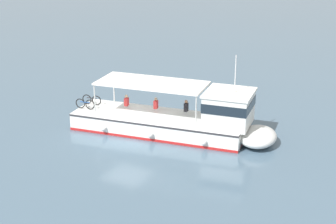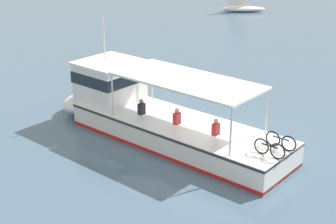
{
  "view_description": "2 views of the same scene",
  "coord_description": "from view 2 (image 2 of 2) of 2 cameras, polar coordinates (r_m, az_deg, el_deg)",
  "views": [
    {
      "loc": [
        -16.33,
        23.9,
        12.12
      ],
      "look_at": [
        -1.76,
        -1.99,
        1.4
      ],
      "focal_mm": 54.86,
      "sensor_mm": 36.0,
      "label": 1
    },
    {
      "loc": [
        14.34,
        -15.5,
        9.72
      ],
      "look_at": [
        -1.76,
        -1.99,
        1.4
      ],
      "focal_mm": 52.85,
      "sensor_mm": 36.0,
      "label": 2
    }
  ],
  "objects": [
    {
      "name": "ground_plane",
      "position": [
        23.25,
        6.57,
        -3.28
      ],
      "size": [
        400.0,
        400.0,
        0.0
      ],
      "primitive_type": "plane",
      "color": "slate"
    },
    {
      "name": "ferry_main",
      "position": [
        23.38,
        -1.9,
        -0.28
      ],
      "size": [
        13.04,
        5.18,
        5.32
      ],
      "color": "white",
      "rests_on": "ground"
    },
    {
      "name": "sailboat_outer_anchorage",
      "position": [
        55.98,
        8.65,
        11.92
      ],
      "size": [
        4.08,
        4.63,
        5.4
      ],
      "color": "white",
      "rests_on": "ground"
    }
  ]
}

